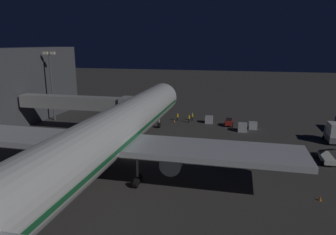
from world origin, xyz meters
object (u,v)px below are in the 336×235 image
object	(u,v)px
airliner_at_gate	(110,135)
baggage_container_far_row	(209,120)
ops_van	(333,133)
belt_loader	(326,157)
baggage_container_mid_row	(253,125)
traffic_cone_nose_starboard	(156,120)
baggage_tug_spare	(229,123)
ground_crew_near_nose_gear	(177,117)
jet_bridge	(86,103)
ground_crew_marshaller_fwd	(192,116)
traffic_cone_wingtip_svc_side	(320,198)
traffic_cone_nose_port	(174,121)
apron_floodlight_mast	(51,81)
ground_crew_by_belt_loader	(189,118)
baggage_container_near_belt	(242,127)

from	to	relation	value
airliner_at_gate	baggage_container_far_row	size ratio (longest dim) A/B	38.93
ops_van	belt_loader	xyz separation A→B (m)	(3.55, 10.44, -1.02)
baggage_container_mid_row	baggage_container_far_row	distance (m)	9.85
baggage_container_mid_row	traffic_cone_nose_starboard	bearing A→B (deg)	-4.58
baggage_tug_spare	ground_crew_near_nose_gear	size ratio (longest dim) A/B	1.37
baggage_tug_spare	ops_van	size ratio (longest dim) A/B	0.55
airliner_at_gate	baggage_tug_spare	world-z (taller)	airliner_at_gate
airliner_at_gate	jet_bridge	xyz separation A→B (m)	(13.22, -18.55, 0.09)
ops_van	baggage_container_far_row	world-z (taller)	ops_van
jet_bridge	ground_crew_near_nose_gear	xyz separation A→B (m)	(-15.84, -13.60, -5.05)
belt_loader	baggage_container_mid_row	world-z (taller)	belt_loader
ground_crew_near_nose_gear	ground_crew_marshaller_fwd	size ratio (longest dim) A/B	0.99
baggage_container_far_row	belt_loader	bearing A→B (deg)	135.28
jet_bridge	traffic_cone_wingtip_svc_side	distance (m)	43.88
baggage_container_far_row	traffic_cone_nose_port	world-z (taller)	baggage_container_far_row
traffic_cone_nose_starboard	apron_floodlight_mast	bearing A→B (deg)	10.87
traffic_cone_wingtip_svc_side	airliner_at_gate	bearing A→B (deg)	-1.46
ground_crew_by_belt_loader	traffic_cone_wingtip_svc_side	distance (m)	37.60
airliner_at_gate	ground_crew_near_nose_gear	distance (m)	32.64
airliner_at_gate	jet_bridge	distance (m)	22.78
belt_loader	ground_crew_near_nose_gear	bearing A→B (deg)	-36.55
ops_van	belt_loader	distance (m)	11.08
baggage_container_near_belt	baggage_container_far_row	size ratio (longest dim) A/B	1.14
airliner_at_gate	ops_van	xyz separation A→B (m)	(-33.12, -22.62, -4.07)
apron_floodlight_mast	ground_crew_near_nose_gear	distance (m)	29.91
ground_crew_near_nose_gear	ground_crew_by_belt_loader	distance (m)	3.12
baggage_container_near_belt	traffic_cone_wingtip_svc_side	world-z (taller)	baggage_container_near_belt
ground_crew_near_nose_gear	apron_floodlight_mast	bearing A→B (deg)	11.97
ground_crew_marshaller_fwd	airliner_at_gate	bearing A→B (deg)	79.80
baggage_container_near_belt	ground_crew_near_nose_gear	xyz separation A→B (m)	(14.68, -5.77, 0.13)
jet_bridge	apron_floodlight_mast	world-z (taller)	apron_floodlight_mast
traffic_cone_wingtip_svc_side	baggage_tug_spare	bearing A→B (deg)	-69.61
traffic_cone_nose_port	traffic_cone_wingtip_svc_side	bearing A→B (deg)	127.01
baggage_container_near_belt	belt_loader	bearing A→B (deg)	130.82
baggage_container_mid_row	apron_floodlight_mast	bearing A→B (deg)	3.49
airliner_at_gate	apron_floodlight_mast	xyz separation A→B (m)	(25.50, -26.19, 3.32)
airliner_at_gate	apron_floodlight_mast	distance (m)	36.71
baggage_container_far_row	ground_crew_marshaller_fwd	xyz separation A→B (m)	(4.02, -1.50, 0.20)
baggage_tug_spare	ground_crew_near_nose_gear	distance (m)	12.02
airliner_at_gate	baggage_tug_spare	distance (m)	33.64
ground_crew_by_belt_loader	traffic_cone_wingtip_svc_side	bearing A→B (deg)	122.70
ground_crew_near_nose_gear	traffic_cone_nose_starboard	size ratio (longest dim) A/B	3.25
baggage_container_near_belt	traffic_cone_nose_starboard	bearing A→B (deg)	-12.39
baggage_tug_spare	ground_crew_by_belt_loader	distance (m)	8.99
baggage_container_near_belt	baggage_container_far_row	bearing A→B (deg)	-35.37
ops_van	ground_crew_by_belt_loader	bearing A→B (deg)	-16.84
ops_van	traffic_cone_nose_port	distance (m)	31.99
ops_van	ground_crew_marshaller_fwd	xyz separation A→B (m)	(27.17, -10.46, -0.87)
apron_floodlight_mast	traffic_cone_nose_port	xyz separation A→B (m)	(-27.70, -4.47, -8.99)
traffic_cone_wingtip_svc_side	ground_crew_by_belt_loader	bearing A→B (deg)	-57.30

